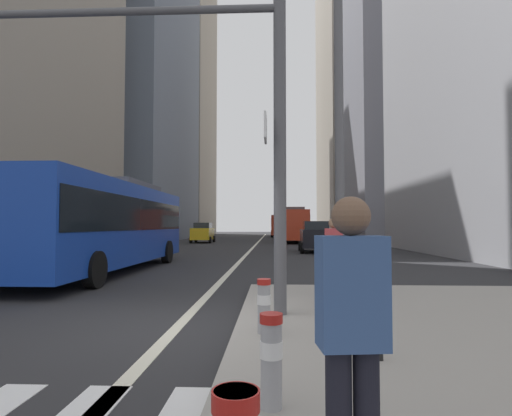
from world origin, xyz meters
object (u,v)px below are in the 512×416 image
Objects in this scene: city_bus_red_distant at (281,224)px; bollard_left at (271,355)px; city_bus_red_receding at (295,224)px; bollard_right at (264,303)px; city_bus_blue_oncoming at (108,221)px; traffic_signal_gantry at (149,87)px; pedestrian_far at (352,328)px; street_lamp_post at (339,64)px; car_oncoming_mid at (203,233)px; pedestrian_waiting at (334,253)px; car_receding_near at (315,236)px.

city_bus_red_distant reaches higher than bollard_left.
city_bus_red_receding is at bearing 86.81° from bollard_left.
city_bus_red_receding reaches higher than bollard_right.
traffic_signal_gantry is (3.75, -7.34, 2.31)m from city_bus_blue_oncoming.
city_bus_red_receding is 6.33× the size of pedestrian_far.
traffic_signal_gantry is 9.00× the size of bollard_right.
city_bus_blue_oncoming is at bearing 117.07° from traffic_signal_gantry.
traffic_signal_gantry is at bearing 121.27° from bollard_left.
street_lamp_post reaches higher than bollard_right.
car_oncoming_mid is 31.81m from pedestrian_waiting.
pedestrian_waiting is at bearing -74.99° from car_oncoming_mid.
pedestrian_waiting is at bearing -91.39° from city_bus_red_receding.
bollard_right is 3.57m from pedestrian_far.
pedestrian_waiting is at bearing -37.37° from city_bus_blue_oncoming.
city_bus_red_receding is 9.21m from car_oncoming_mid.
bollard_left is (2.20, -3.62, -3.56)m from traffic_signal_gantry.
city_bus_blue_oncoming and city_bus_red_distant have the same top height.
bollard_left is at bearing -87.12° from bollard_right.
bollard_right is at bearing -55.81° from city_bus_blue_oncoming.
traffic_signal_gantry is at bearing -104.39° from car_receding_near.
city_bus_red_distant is 22.69m from car_oncoming_mid.
street_lamp_post reaches higher than car_oncoming_mid.
car_oncoming_mid is 33.00m from traffic_signal_gantry.
pedestrian_far reaches higher than pedestrian_waiting.
car_oncoming_mid is 0.53× the size of street_lamp_post.
city_bus_blue_oncoming is 6.78× the size of pedestrian_waiting.
car_receding_near is (0.54, -15.27, -0.85)m from city_bus_red_receding.
street_lamp_post is (3.68, 1.94, 1.13)m from traffic_signal_gantry.
bollard_left is (5.95, -10.96, -1.25)m from city_bus_blue_oncoming.
city_bus_red_distant is at bearing 90.51° from street_lamp_post.
traffic_signal_gantry reaches higher than car_oncoming_mid.
street_lamp_post is 10.45× the size of bollard_right.
city_bus_red_receding is 34.50m from traffic_signal_gantry.
city_bus_blue_oncoming is 12.53m from bollard_left.
bollard_right is at bearing -115.38° from pedestrian_waiting.
car_receding_near reaches higher than bollard_left.
street_lamp_post reaches higher than traffic_signal_gantry.
city_bus_red_distant reaches higher than pedestrian_far.
car_receding_near is at bearing 82.18° from bollard_right.
city_bus_red_distant is at bearing 92.68° from car_receding_near.
city_bus_blue_oncoming is at bearing -106.71° from city_bus_red_receding.
city_bus_blue_oncoming reaches higher than bollard_left.
bollard_left is (6.92, -36.13, -0.40)m from car_oncoming_mid.
bollard_right is at bearing -91.18° from city_bus_red_distant.
city_bus_red_distant is 14.71× the size of bollard_right.
car_receding_near reaches higher than pedestrian_far.
pedestrian_waiting is at bearing -89.66° from city_bus_red_distant.
pedestrian_far is (0.47, -1.10, 0.50)m from bollard_left.
pedestrian_waiting is 6.57m from pedestrian_far.
traffic_signal_gantry is 8.77× the size of bollard_left.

